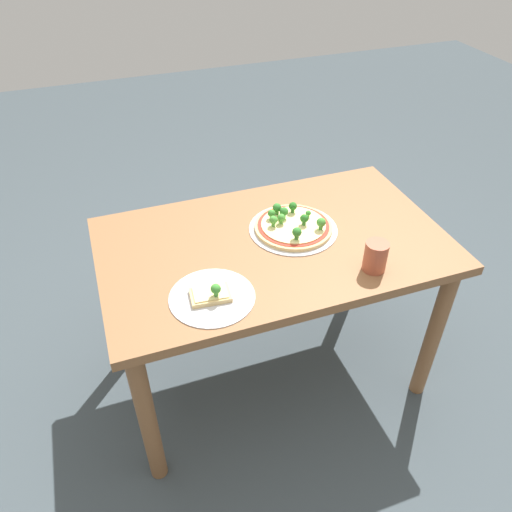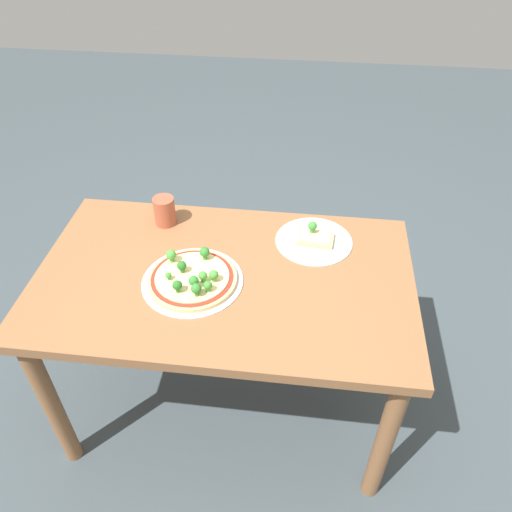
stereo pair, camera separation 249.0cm
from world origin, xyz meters
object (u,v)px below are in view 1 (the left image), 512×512
at_px(dining_table, 273,263).
at_px(drinking_cup, 376,256).
at_px(pizza_tray_slice, 212,296).
at_px(pizza_tray_whole, 293,226).

xyz_separation_m(dining_table, drinking_cup, (0.26, -0.25, 0.15)).
distance_m(dining_table, drinking_cup, 0.39).
distance_m(pizza_tray_slice, drinking_cup, 0.55).
bearing_deg(drinking_cup, pizza_tray_slice, 175.40).
xyz_separation_m(pizza_tray_whole, drinking_cup, (0.16, -0.30, 0.04)).
xyz_separation_m(dining_table, pizza_tray_slice, (-0.29, -0.21, 0.11)).
height_order(pizza_tray_slice, drinking_cup, drinking_cup).
xyz_separation_m(pizza_tray_slice, drinking_cup, (0.54, -0.04, 0.04)).
height_order(dining_table, drinking_cup, drinking_cup).
relative_size(pizza_tray_whole, pizza_tray_slice, 1.20).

